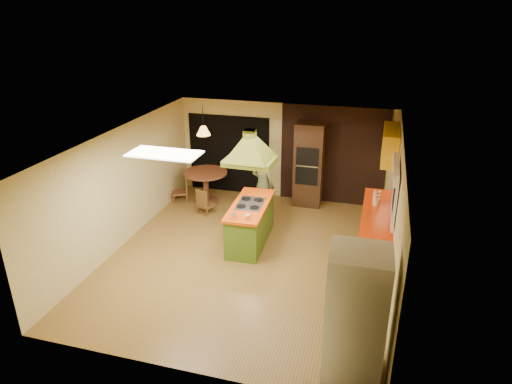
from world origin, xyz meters
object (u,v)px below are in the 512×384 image
(kitchen_island, at_px, (250,223))
(dining_table, at_px, (206,181))
(man, at_px, (263,185))
(refrigerator, at_px, (356,314))
(canister_large, at_px, (377,196))
(wall_oven, at_px, (309,165))

(kitchen_island, bearing_deg, dining_table, 131.52)
(man, distance_m, dining_table, 1.75)
(kitchen_island, xyz_separation_m, dining_table, (-1.70, 1.78, 0.13))
(kitchen_island, relative_size, refrigerator, 0.95)
(man, bearing_deg, canister_large, -169.14)
(man, height_order, dining_table, man)
(canister_large, bearing_deg, kitchen_island, -161.98)
(man, xyz_separation_m, canister_large, (2.59, -0.43, 0.20))
(canister_large, bearing_deg, man, 170.68)
(canister_large, bearing_deg, wall_oven, 137.94)
(refrigerator, xyz_separation_m, dining_table, (-4.10, 4.96, -0.38))
(dining_table, bearing_deg, wall_oven, 12.89)
(kitchen_island, relative_size, wall_oven, 0.86)
(refrigerator, height_order, canister_large, refrigerator)
(refrigerator, xyz_separation_m, canister_large, (0.14, 4.01, 0.08))
(man, relative_size, refrigerator, 0.87)
(kitchen_island, distance_m, canister_large, 2.74)
(man, distance_m, refrigerator, 5.06)
(refrigerator, relative_size, dining_table, 1.73)
(kitchen_island, distance_m, wall_oven, 2.58)
(wall_oven, distance_m, canister_large, 2.29)
(man, height_order, canister_large, man)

